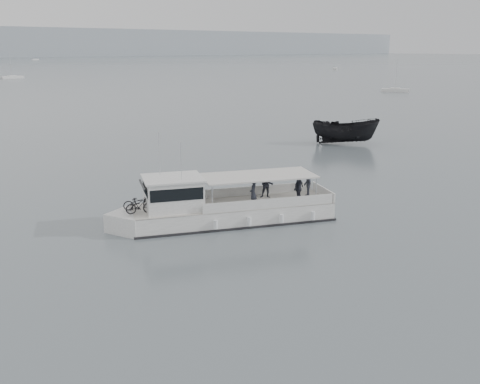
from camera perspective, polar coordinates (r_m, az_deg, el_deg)
ground at (r=27.42m, az=-7.31°, el=-4.87°), size 1400.00×1400.00×0.00m
tour_boat at (r=29.22m, az=-2.83°, el=-1.71°), size 12.20×6.92×5.25m
dark_motorboat at (r=54.54m, az=11.19°, el=6.39°), size 6.43×6.38×2.54m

